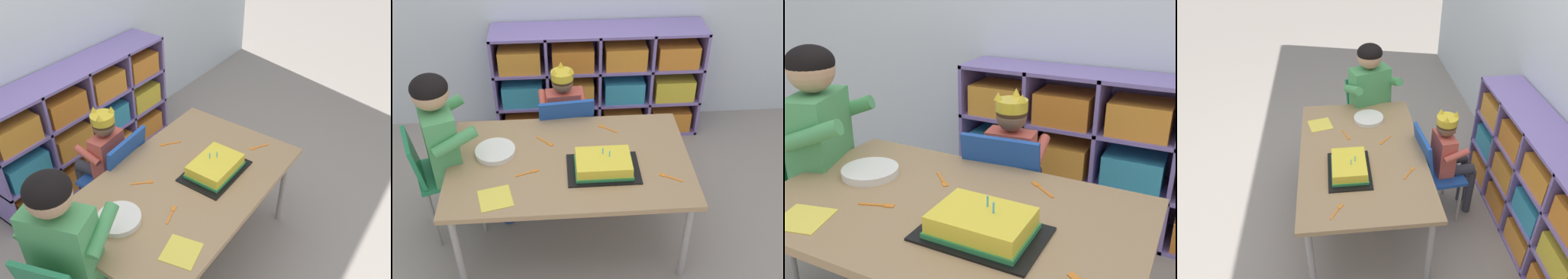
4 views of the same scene
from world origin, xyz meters
TOP-DOWN VIEW (x-y plane):
  - ground at (0.00, 0.00)m, footprint 16.00×16.00m
  - storage_cubby_shelf at (0.26, 1.10)m, footprint 1.52×0.31m
  - activity_table at (0.00, 0.00)m, footprint 1.31×0.82m
  - classroom_chair_blue at (-0.01, 0.49)m, footprint 0.39×0.34m
  - child_with_crown at (-0.02, 0.61)m, footprint 0.31×0.31m
  - classroom_chair_adult_side at (-0.75, 0.11)m, footprint 0.43×0.40m
  - adult_helper_seated at (-0.64, 0.15)m, footprint 0.48×0.46m
  - birthday_cake_on_tray at (0.18, -0.09)m, footprint 0.38×0.27m
  - paper_plate_stack at (-0.40, 0.08)m, footprint 0.22×0.22m
  - paper_napkin_square at (-0.38, -0.28)m, footprint 0.19×0.19m
  - fork_near_cake_tray at (0.51, -0.18)m, footprint 0.12×0.08m
  - fork_by_napkin at (0.23, 0.28)m, footprint 0.12×0.09m
  - fork_beside_plate_stack at (-0.22, -0.09)m, footprint 0.12×0.06m
  - fork_at_table_front_edge at (-0.13, 0.17)m, footprint 0.10×0.10m

SIDE VIEW (x-z plane):
  - ground at x=0.00m, z-range 0.00..0.00m
  - storage_cubby_shelf at x=0.26m, z-range -0.03..0.82m
  - classroom_chair_blue at x=-0.01m, z-range 0.07..0.77m
  - classroom_chair_adult_side at x=-0.75m, z-range 0.09..0.81m
  - child_with_crown at x=-0.02m, z-range 0.11..0.96m
  - activity_table at x=0.00m, z-range 0.25..0.83m
  - paper_napkin_square at x=-0.38m, z-range 0.58..0.58m
  - fork_near_cake_tray at x=0.51m, z-range 0.58..0.58m
  - fork_by_napkin at x=0.23m, z-range 0.58..0.58m
  - fork_beside_plate_stack at x=-0.22m, z-range 0.58..0.58m
  - fork_at_table_front_edge at x=-0.13m, z-range 0.58..0.58m
  - paper_plate_stack at x=-0.40m, z-range 0.58..0.61m
  - birthday_cake_on_tray at x=0.18m, z-range 0.56..0.67m
  - adult_helper_seated at x=-0.64m, z-range 0.13..1.19m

